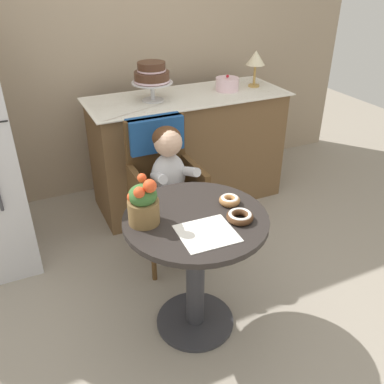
% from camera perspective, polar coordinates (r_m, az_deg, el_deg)
% --- Properties ---
extents(ground_plane, '(8.00, 8.00, 0.00)m').
position_cam_1_polar(ground_plane, '(2.49, 0.43, -17.46)').
color(ground_plane, gray).
extents(back_wall, '(4.80, 0.10, 2.70)m').
position_cam_1_polar(back_wall, '(3.48, -13.57, 21.18)').
color(back_wall, tan).
rests_on(back_wall, ground).
extents(cafe_table, '(0.72, 0.72, 0.72)m').
position_cam_1_polar(cafe_table, '(2.14, 0.48, -8.19)').
color(cafe_table, '#282321').
rests_on(cafe_table, ground).
extents(wicker_chair, '(0.42, 0.45, 0.95)m').
position_cam_1_polar(wicker_chair, '(2.66, -4.23, 3.26)').
color(wicker_chair, brown).
rests_on(wicker_chair, ground).
extents(seated_child, '(0.27, 0.32, 0.73)m').
position_cam_1_polar(seated_child, '(2.52, -2.98, 2.61)').
color(seated_child, silver).
rests_on(seated_child, ground).
extents(paper_napkin, '(0.27, 0.25, 0.00)m').
position_cam_1_polar(paper_napkin, '(1.90, 2.07, -5.73)').
color(paper_napkin, white).
rests_on(paper_napkin, cafe_table).
extents(donut_front, '(0.11, 0.11, 0.04)m').
position_cam_1_polar(donut_front, '(2.12, 5.22, -1.10)').
color(donut_front, '#AD7542').
rests_on(donut_front, cafe_table).
extents(donut_mid, '(0.13, 0.13, 0.04)m').
position_cam_1_polar(donut_mid, '(2.00, 6.64, -3.35)').
color(donut_mid, '#4C2D19').
rests_on(donut_mid, cafe_table).
extents(flower_vase, '(0.15, 0.15, 0.24)m').
position_cam_1_polar(flower_vase, '(1.93, -6.75, -1.49)').
color(flower_vase, brown).
rests_on(flower_vase, cafe_table).
extents(display_counter, '(1.56, 0.62, 0.90)m').
position_cam_1_polar(display_counter, '(3.39, -0.53, 5.91)').
color(display_counter, brown).
rests_on(display_counter, ground).
extents(tiered_cake_stand, '(0.30, 0.30, 0.28)m').
position_cam_1_polar(tiered_cake_stand, '(3.08, -5.58, 15.76)').
color(tiered_cake_stand, silver).
rests_on(tiered_cake_stand, display_counter).
extents(round_layer_cake, '(0.18, 0.18, 0.12)m').
position_cam_1_polar(round_layer_cake, '(3.37, 4.89, 14.65)').
color(round_layer_cake, silver).
rests_on(round_layer_cake, display_counter).
extents(table_lamp, '(0.15, 0.15, 0.28)m').
position_cam_1_polar(table_lamp, '(3.47, 8.80, 17.67)').
color(table_lamp, '#B28C47').
rests_on(table_lamp, display_counter).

